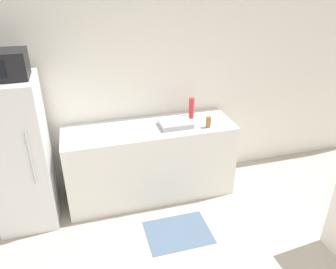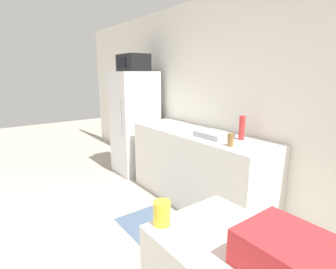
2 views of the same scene
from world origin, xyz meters
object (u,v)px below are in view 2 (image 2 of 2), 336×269
at_px(basket, 293,256).
at_px(bottle_short, 231,140).
at_px(bottle_tall, 242,128).
at_px(refrigerator, 135,123).
at_px(jar, 162,213).
at_px(microwave, 133,63).

bearing_deg(basket, bottle_short, 135.28).
bearing_deg(bottle_tall, bottle_short, -70.93).
relative_size(refrigerator, bottle_short, 12.78).
height_order(basket, jar, basket).
height_order(bottle_short, basket, basket).
distance_m(bottle_tall, jar, 2.07).
bearing_deg(bottle_tall, refrigerator, -174.39).
height_order(bottle_tall, bottle_short, bottle_tall).
distance_m(refrigerator, basket, 3.77).
height_order(bottle_tall, basket, basket).
bearing_deg(jar, bottle_short, 121.76).
distance_m(microwave, bottle_short, 2.27).
height_order(microwave, bottle_short, microwave).
bearing_deg(refrigerator, microwave, -110.46).
distance_m(bottle_short, jar, 1.76).
xyz_separation_m(basket, jar, (-0.43, -0.15, -0.01)).
xyz_separation_m(bottle_short, basket, (1.35, -1.34, 0.15)).
height_order(refrigerator, bottle_tall, refrigerator).
distance_m(microwave, jar, 3.50).
xyz_separation_m(refrigerator, bottle_tall, (2.01, 0.20, 0.23)).
relative_size(microwave, basket, 1.83).
bearing_deg(refrigerator, bottle_short, -2.85).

